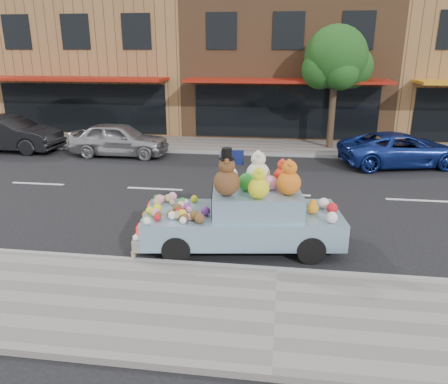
% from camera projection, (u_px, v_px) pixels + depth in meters
% --- Properties ---
extents(ground, '(120.00, 120.00, 0.00)m').
position_uv_depth(ground, '(281.00, 194.00, 13.40)').
color(ground, black).
rests_on(ground, ground).
extents(near_sidewalk, '(60.00, 3.00, 0.12)m').
position_uv_depth(near_sidewalk, '(275.00, 315.00, 7.27)').
color(near_sidewalk, gray).
rests_on(near_sidewalk, ground).
extents(far_sidewalk, '(60.00, 3.00, 0.12)m').
position_uv_depth(far_sidewalk, '(283.00, 147.00, 19.49)').
color(far_sidewalk, gray).
rests_on(far_sidewalk, ground).
extents(near_kerb, '(60.00, 0.12, 0.13)m').
position_uv_depth(near_kerb, '(277.00, 271.00, 8.68)').
color(near_kerb, gray).
rests_on(near_kerb, ground).
extents(far_kerb, '(60.00, 0.12, 0.13)m').
position_uv_depth(far_kerb, '(283.00, 155.00, 18.07)').
color(far_kerb, gray).
rests_on(far_kerb, ground).
extents(storefront_left, '(10.00, 9.80, 7.30)m').
position_uv_depth(storefront_left, '(110.00, 59.00, 24.82)').
color(storefront_left, olive).
rests_on(storefront_left, ground).
extents(storefront_mid, '(10.00, 9.80, 7.30)m').
position_uv_depth(storefront_mid, '(287.00, 60.00, 23.50)').
color(storefront_mid, brown).
rests_on(storefront_mid, ground).
extents(street_tree, '(3.00, 2.70, 5.22)m').
position_uv_depth(street_tree, '(336.00, 63.00, 18.12)').
color(street_tree, '#38281C').
rests_on(street_tree, ground).
extents(car_silver, '(4.07, 1.67, 1.38)m').
position_uv_depth(car_silver, '(119.00, 139.00, 18.01)').
color(car_silver, '#A0A0A5').
rests_on(car_silver, ground).
extents(car_blue, '(4.91, 3.11, 1.26)m').
position_uv_depth(car_blue, '(401.00, 149.00, 16.47)').
color(car_blue, navy).
rests_on(car_blue, ground).
extents(car_dark, '(4.66, 1.75, 1.52)m').
position_uv_depth(car_dark, '(7.00, 134.00, 18.81)').
color(car_dark, black).
rests_on(car_dark, ground).
extents(art_car, '(4.68, 2.33, 2.36)m').
position_uv_depth(art_car, '(244.00, 214.00, 9.63)').
color(art_car, black).
rests_on(art_car, ground).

